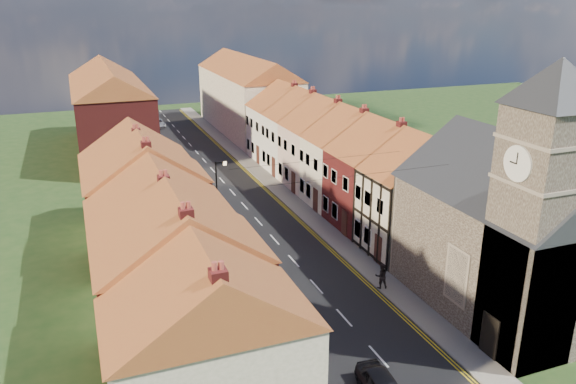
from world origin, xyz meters
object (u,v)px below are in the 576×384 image
Objects in this scene: pedestrian_left at (297,380)px; lamppost at (218,194)px; church at (518,219)px; car_distant at (157,123)px; car_far at (177,158)px; pedestrian_right at (381,276)px; car_mid at (200,190)px.

lamppost is at bearing 98.26° from pedestrian_left.
church is 3.59× the size of car_distant.
car_far reaches higher than car_distant.
lamppost is at bearing -43.33° from pedestrian_right.
car_distant is at bearing 97.42° from car_mid.
pedestrian_right is at bearing -57.46° from lamppost.
car_mid is 29.10m from pedestrian_left.
car_mid is at bearing -81.64° from car_far.
car_far is 2.69× the size of pedestrian_left.
church is at bearing -51.70° from lamppost.
car_far is (-12.41, 38.69, -5.29)m from church.
car_distant is (0.90, 32.28, -0.13)m from car_mid.
church is 29.69m from car_mid.
car_distant is 2.53× the size of pedestrian_right.
church reaches higher than lamppost.
pedestrian_right is at bearing 139.10° from church.
car_far is at bearing 88.01° from lamppost.
car_far is 20.01m from car_distant.
lamppost is at bearing -82.92° from car_far.
church reaches higher than car_mid.
car_far is (0.15, 12.29, -0.12)m from car_mid.
car_distant is 61.39m from pedestrian_left.
pedestrian_right is at bearing 52.65° from pedestrian_left.
church is 60.07m from car_distant.
pedestrian_right is at bearing -84.75° from car_distant.
car_mid is at bearing -92.72° from car_distant.
car_distant is at bearing 99.46° from pedestrian_left.
lamppost is 19.54m from pedestrian_left.
pedestrian_left reaches higher than car_mid.
car_distant is at bearing 101.24° from church.
pedestrian_right reaches higher than car_mid.
car_far is 0.96× the size of car_distant.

